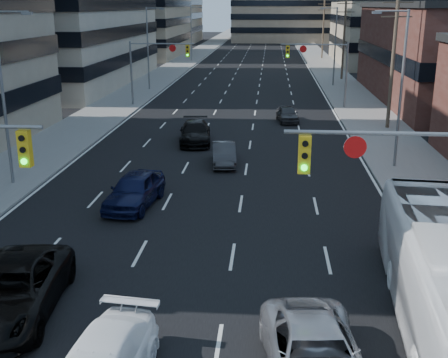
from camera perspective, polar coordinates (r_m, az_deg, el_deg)
road_surface at (r=137.89m, az=3.49°, el=13.39°), size 18.00×300.00×0.02m
sidewalk_left at (r=138.62m, az=-1.40°, el=13.46°), size 5.00×300.00×0.15m
sidewalk_right at (r=138.11m, az=8.40°, el=13.28°), size 5.00×300.00×0.15m
office_left_far at (r=110.91m, az=-9.85°, el=16.38°), size 20.00×30.00×16.00m
office_right_far at (r=98.06m, az=18.25°, el=15.13°), size 22.00×28.00×14.00m
bg_block_left at (r=150.79m, az=-7.56°, el=17.41°), size 24.00×24.00×20.00m
bg_block_right at (r=140.59m, az=17.17°, el=15.21°), size 22.00×22.00×12.00m
signal_near_right at (r=16.87m, az=19.49°, el=-0.57°), size 6.59×0.33×6.00m
signal_far_left at (r=53.86m, az=-7.01°, el=11.90°), size 6.09×0.33×6.00m
signal_far_right at (r=52.97m, az=9.85°, el=11.69°), size 6.09×0.33×6.00m
utility_pole_block at (r=44.63m, az=16.85°, el=12.13°), size 2.20×0.28×11.00m
utility_pole_midblock at (r=74.19m, az=12.12°, el=14.23°), size 2.20×0.28×11.00m
utility_pole_distant at (r=104.01m, az=10.06°, el=15.10°), size 2.20×0.28×11.00m
streetlight_left_near at (r=30.92m, az=-21.32°, el=8.37°), size 2.03×0.22×9.00m
streetlight_left_mid at (r=64.11m, az=-7.62°, el=13.39°), size 2.03×0.22×9.00m
streetlight_left_far at (r=98.56m, az=-3.25°, el=14.80°), size 2.03×0.22×9.00m
streetlight_right_near at (r=33.61m, az=17.36°, el=9.38°), size 2.03×0.22×9.00m
streetlight_right_far at (r=68.07m, az=11.11°, el=13.44°), size 2.03×0.22×9.00m
black_pickup at (r=18.72m, az=-20.78°, el=-10.58°), size 3.27×6.14×1.64m
silver_suv at (r=14.94m, az=9.26°, el=-17.51°), size 2.97×5.55×1.48m
sedan_blue at (r=26.98m, az=-9.07°, el=-1.10°), size 2.46×4.94×1.62m
sedan_grey_center at (r=33.71m, az=-0.01°, el=2.55°), size 1.80×4.06×1.29m
sedan_black_far at (r=39.13m, az=-2.95°, el=4.74°), size 2.68×5.36×1.49m
sedan_grey_right at (r=46.68m, az=6.44°, el=6.58°), size 2.02×4.00×1.31m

